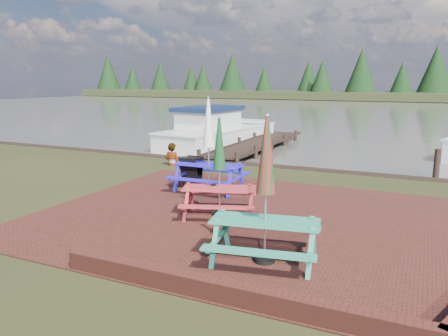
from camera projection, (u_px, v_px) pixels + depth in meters
ground at (223, 232)px, 8.93m from camera, size 120.00×120.00×0.00m
paving at (242, 217)px, 9.82m from camera, size 9.00×7.50×0.02m
brick_wall at (292, 300)px, 5.87m from camera, size 6.21×1.79×0.30m
water at (386, 112)px, 41.82m from camera, size 120.00×60.00×0.02m
far_treeline at (405, 78)px, 66.94m from camera, size 120.00×10.00×8.10m
picnic_table_teal at (265, 213)px, 7.25m from camera, size 2.05×1.89×2.49m
picnic_table_red at (219, 183)px, 9.74m from camera, size 2.01×1.91×2.26m
picnic_table_blue at (209, 160)px, 11.94m from camera, size 1.86×1.66×2.57m
chalkboard at (192, 172)px, 12.50m from camera, size 0.56×0.54×0.89m
jetty at (257, 144)px, 20.37m from camera, size 1.76×9.08×1.00m
boat_jetty at (217, 133)px, 21.64m from camera, size 3.50×7.74×2.17m
person at (172, 143)px, 15.60m from camera, size 0.60×0.40×1.65m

